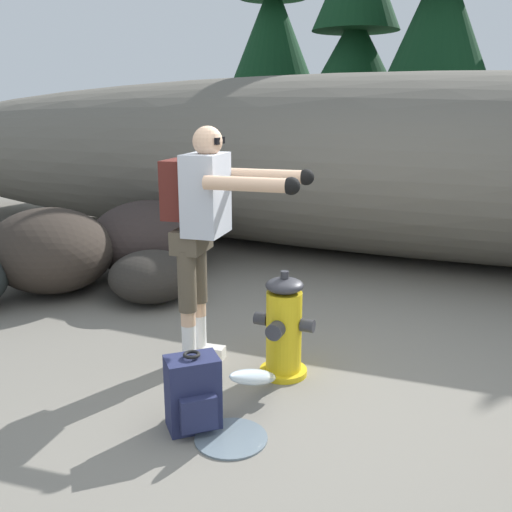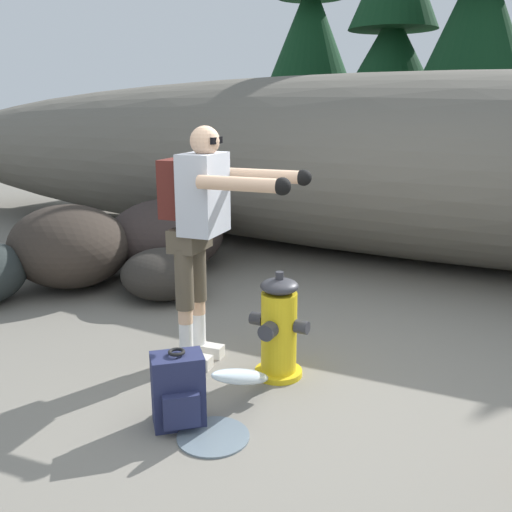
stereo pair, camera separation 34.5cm
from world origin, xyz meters
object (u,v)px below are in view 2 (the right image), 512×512
at_px(spare_backpack, 178,391).
at_px(boulder_small, 164,274).
at_px(boulder_large, 166,235).
at_px(fire_hydrant, 279,329).
at_px(utility_worker, 202,217).
at_px(boulder_mid, 69,245).

distance_m(spare_backpack, boulder_small, 2.31).
relative_size(spare_backpack, boulder_large, 0.33).
distance_m(fire_hydrant, utility_worker, 0.93).
distance_m(boulder_large, boulder_mid, 1.07).
relative_size(boulder_large, boulder_small, 1.75).
distance_m(utility_worker, boulder_large, 2.58).
distance_m(spare_backpack, boulder_large, 3.29).
bearing_deg(boulder_large, boulder_mid, -122.67).
bearing_deg(fire_hydrant, boulder_small, 150.08).
distance_m(boulder_mid, boulder_small, 1.15).
bearing_deg(utility_worker, boulder_large, 126.36).
bearing_deg(utility_worker, boulder_mid, 151.41).
xyz_separation_m(utility_worker, spare_backpack, (0.31, -0.78, -0.87)).
bearing_deg(spare_backpack, utility_worker, 159.49).
relative_size(boulder_large, boulder_mid, 0.98).
relative_size(utility_worker, boulder_large, 1.19).
height_order(utility_worker, boulder_small, utility_worker).
bearing_deg(boulder_mid, utility_worker, -22.71).
bearing_deg(fire_hydrant, utility_worker, -174.52).
bearing_deg(boulder_mid, spare_backpack, -33.95).
height_order(utility_worker, spare_backpack, utility_worker).
xyz_separation_m(boulder_mid, boulder_small, (1.13, 0.08, -0.17)).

